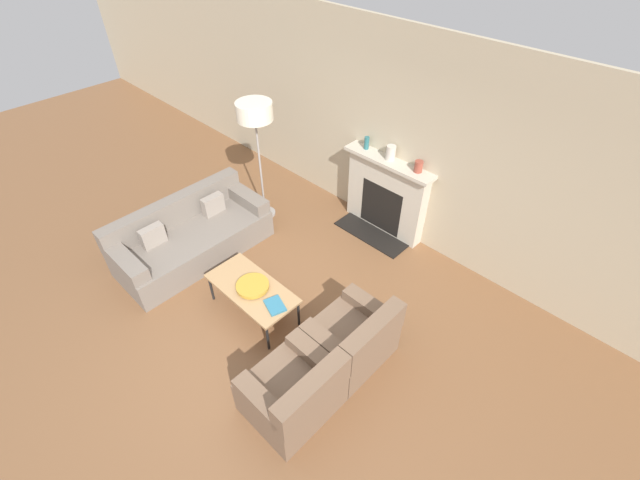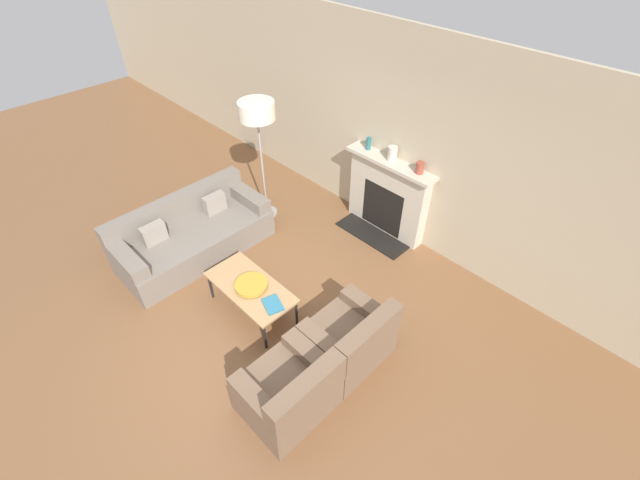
% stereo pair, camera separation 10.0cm
% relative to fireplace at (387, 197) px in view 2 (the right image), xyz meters
% --- Properties ---
extents(ground_plane, '(18.00, 18.00, 0.00)m').
position_rel_fireplace_xyz_m(ground_plane, '(0.24, -2.62, -0.58)').
color(ground_plane, brown).
extents(wall_back, '(18.00, 0.06, 2.90)m').
position_rel_fireplace_xyz_m(wall_back, '(0.24, 0.14, 0.87)').
color(wall_back, '#BCAD8E').
rests_on(wall_back, ground_plane).
extents(fireplace, '(1.40, 0.59, 1.18)m').
position_rel_fireplace_xyz_m(fireplace, '(0.00, 0.00, 0.00)').
color(fireplace, beige).
rests_on(fireplace, ground_plane).
extents(couch, '(0.94, 2.13, 0.78)m').
position_rel_fireplace_xyz_m(couch, '(-1.59, -2.33, -0.29)').
color(couch, slate).
rests_on(couch, ground_plane).
extents(armchair_near, '(0.78, 0.87, 0.80)m').
position_rel_fireplace_xyz_m(armchair_near, '(1.17, -2.95, -0.27)').
color(armchair_near, brown).
rests_on(armchair_near, ground_plane).
extents(armchair_far, '(0.78, 0.87, 0.80)m').
position_rel_fireplace_xyz_m(armchair_far, '(1.17, -2.07, -0.27)').
color(armchair_far, brown).
rests_on(armchair_far, ground_plane).
extents(coffee_table, '(1.17, 0.56, 0.44)m').
position_rel_fireplace_xyz_m(coffee_table, '(-0.11, -2.43, -0.17)').
color(coffee_table, tan).
rests_on(coffee_table, ground_plane).
extents(bowl, '(0.39, 0.39, 0.06)m').
position_rel_fireplace_xyz_m(bowl, '(-0.10, -2.43, -0.10)').
color(bowl, '#BC8E2D').
rests_on(bowl, coffee_table).
extents(book, '(0.30, 0.26, 0.02)m').
position_rel_fireplace_xyz_m(book, '(0.30, -2.43, -0.13)').
color(book, teal).
rests_on(book, coffee_table).
extents(floor_lamp, '(0.50, 0.50, 1.86)m').
position_rel_fireplace_xyz_m(floor_lamp, '(-1.55, -1.04, 1.06)').
color(floor_lamp, gray).
rests_on(floor_lamp, ground_plane).
extents(mantel_vase_left, '(0.07, 0.07, 0.18)m').
position_rel_fireplace_xyz_m(mantel_vase_left, '(-0.43, 0.01, 0.70)').
color(mantel_vase_left, '#28666B').
rests_on(mantel_vase_left, fireplace).
extents(mantel_vase_center_left, '(0.13, 0.13, 0.20)m').
position_rel_fireplace_xyz_m(mantel_vase_center_left, '(-0.01, 0.01, 0.71)').
color(mantel_vase_center_left, beige).
rests_on(mantel_vase_center_left, fireplace).
extents(mantel_vase_center_right, '(0.11, 0.11, 0.16)m').
position_rel_fireplace_xyz_m(mantel_vase_center_right, '(0.44, 0.01, 0.68)').
color(mantel_vase_center_right, brown).
rests_on(mantel_vase_center_right, fireplace).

